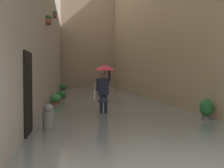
% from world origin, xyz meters
% --- Properties ---
extents(ground_plane, '(66.44, 66.44, 0.00)m').
position_xyz_m(ground_plane, '(0.00, -13.29, 0.00)').
color(ground_plane, '#605B56').
extents(flood_water, '(6.58, 32.58, 0.15)m').
position_xyz_m(flood_water, '(0.00, -13.29, 0.08)').
color(flood_water, slate).
rests_on(flood_water, ground_plane).
extents(building_facade_left, '(2.04, 30.58, 11.72)m').
position_xyz_m(building_facade_left, '(-3.79, -13.28, 5.86)').
color(building_facade_left, tan).
rests_on(building_facade_left, ground_plane).
extents(building_facade_far, '(9.38, 1.80, 13.39)m').
position_xyz_m(building_facade_far, '(0.00, -27.48, 6.70)').
color(building_facade_far, gray).
rests_on(building_facade_far, ground_plane).
extents(person_wading, '(0.88, 0.88, 2.07)m').
position_xyz_m(person_wading, '(0.57, -6.63, 1.39)').
color(person_wading, '#4C4233').
rests_on(person_wading, ground_plane).
extents(potted_plant_mid_right, '(0.59, 0.59, 0.83)m').
position_xyz_m(potted_plant_mid_right, '(2.45, -19.62, 0.48)').
color(potted_plant_mid_right, '#66605B').
rests_on(potted_plant_mid_right, ground_plane).
extents(potted_plant_mid_left, '(0.45, 0.45, 0.84)m').
position_xyz_m(potted_plant_mid_left, '(-2.61, -4.68, 0.47)').
color(potted_plant_mid_left, '#66605B').
rests_on(potted_plant_mid_left, ground_plane).
extents(potted_plant_far_right, '(0.56, 0.56, 0.66)m').
position_xyz_m(potted_plant_far_right, '(2.57, -10.06, 0.38)').
color(potted_plant_far_right, '#9E563D').
rests_on(potted_plant_far_right, ground_plane).
extents(potted_plant_near_right, '(0.58, 0.58, 0.66)m').
position_xyz_m(potted_plant_near_right, '(2.39, -12.35, 0.37)').
color(potted_plant_near_right, brown).
rests_on(potted_plant_near_right, ground_plane).
extents(mooring_bollard, '(0.31, 0.31, 0.84)m').
position_xyz_m(mooring_bollard, '(2.42, -3.70, 0.42)').
color(mooring_bollard, gray).
rests_on(mooring_bollard, ground_plane).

